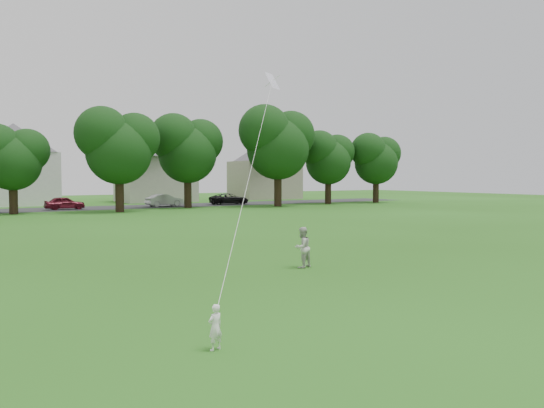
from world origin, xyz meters
TOP-DOWN VIEW (x-y plane):
  - ground at (0.00, 0.00)m, footprint 160.00×160.00m
  - street at (0.00, 42.00)m, footprint 90.00×7.00m
  - toddler at (-2.71, -3.42)m, footprint 0.35×0.28m
  - older_boy at (3.67, 2.86)m, footprint 0.80×0.70m
  - kite at (1.78, 2.76)m, footprint 4.98×6.57m
  - tree_row at (2.82, 35.62)m, footprint 81.61×8.81m
  - parked_cars at (-1.37, 41.00)m, footprint 55.27×2.53m

SIDE VIEW (x-z plane):
  - ground at x=0.00m, z-range 0.00..0.00m
  - street at x=0.00m, z-range 0.00..0.01m
  - toddler at x=-2.71m, z-range 0.00..0.85m
  - parked_cars at x=-1.37m, z-range -0.04..1.25m
  - older_boy at x=3.67m, z-range 0.00..1.42m
  - kite at x=1.78m, z-range -4.30..12.48m
  - tree_row at x=2.82m, z-range 0.75..11.61m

